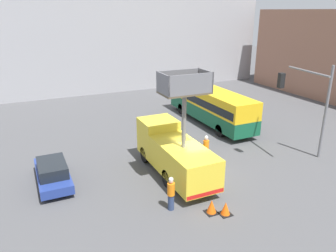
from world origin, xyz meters
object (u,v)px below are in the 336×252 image
object	(u,v)px
city_bus	(210,103)
road_worker_directing	(206,149)
traffic_cone_near_truck	(212,207)
utility_truck	(174,150)
road_worker_near_truck	(171,194)
traffic_light_pole	(311,98)
parked_car_curbside	(53,173)
traffic_cone_mid_road	(226,209)

from	to	relation	value
city_bus	road_worker_directing	distance (m)	8.21
road_worker_directing	traffic_cone_near_truck	world-z (taller)	road_worker_directing
utility_truck	road_worker_near_truck	distance (m)	3.89
traffic_light_pole	city_bus	bearing A→B (deg)	99.80
utility_truck	city_bus	bearing A→B (deg)	46.29
road_worker_near_truck	utility_truck	bearing A→B (deg)	-33.86
road_worker_directing	parked_car_curbside	size ratio (longest dim) A/B	0.41
traffic_cone_near_truck	road_worker_near_truck	bearing A→B (deg)	146.78
city_bus	parked_car_curbside	bearing A→B (deg)	123.43
road_worker_near_truck	parked_car_curbside	bearing A→B (deg)	38.22
traffic_cone_near_truck	parked_car_curbside	size ratio (longest dim) A/B	0.16
traffic_light_pole	road_worker_directing	size ratio (longest dim) A/B	3.45
traffic_cone_near_truck	road_worker_directing	bearing A→B (deg)	61.78
traffic_light_pole	parked_car_curbside	distance (m)	16.48
traffic_light_pole	parked_car_curbside	world-z (taller)	traffic_light_pole
utility_truck	traffic_light_pole	distance (m)	9.39
utility_truck	traffic_light_pole	size ratio (longest dim) A/B	1.14
traffic_light_pole	traffic_cone_near_truck	distance (m)	10.11
parked_car_curbside	road_worker_directing	bearing A→B (deg)	-6.57
traffic_light_pole	traffic_cone_mid_road	distance (m)	9.75
traffic_cone_near_truck	parked_car_curbside	distance (m)	9.28
road_worker_near_truck	traffic_cone_mid_road	size ratio (longest dim) A/B	2.67
utility_truck	road_worker_directing	world-z (taller)	utility_truck
city_bus	traffic_light_pole	xyz separation A→B (m)	(1.61, -9.33, 2.49)
parked_car_curbside	traffic_cone_mid_road	bearing A→B (deg)	-42.59
traffic_light_pole	traffic_cone_mid_road	world-z (taller)	traffic_light_pole
utility_truck	traffic_cone_mid_road	bearing A→B (deg)	-84.57
road_worker_directing	traffic_cone_near_truck	size ratio (longest dim) A/B	2.56
utility_truck	road_worker_directing	xyz separation A→B (m)	(2.72, 0.72, -0.67)
city_bus	traffic_cone_mid_road	distance (m)	14.23
road_worker_near_truck	traffic_light_pole	bearing A→B (deg)	-87.48
road_worker_near_truck	traffic_cone_mid_road	world-z (taller)	road_worker_near_truck
city_bus	traffic_cone_near_truck	world-z (taller)	city_bus
road_worker_directing	traffic_cone_mid_road	bearing A→B (deg)	70.97
utility_truck	parked_car_curbside	distance (m)	7.15
road_worker_directing	parked_car_curbside	world-z (taller)	road_worker_directing
utility_truck	traffic_cone_near_truck	world-z (taller)	utility_truck
road_worker_directing	parked_car_curbside	distance (m)	9.65
city_bus	traffic_light_pole	bearing A→B (deg)	-158.85
utility_truck	road_worker_near_truck	world-z (taller)	utility_truck
traffic_cone_near_truck	parked_car_curbside	world-z (taller)	parked_car_curbside
utility_truck	road_worker_directing	size ratio (longest dim) A/B	3.93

